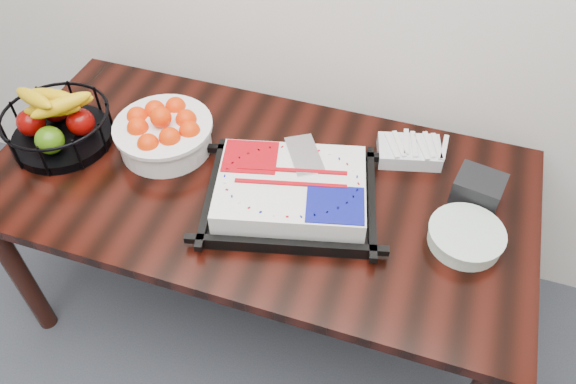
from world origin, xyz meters
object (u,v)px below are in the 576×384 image
(table, at_px, (258,198))
(plate_stack, at_px, (466,237))
(cake_tray, at_px, (291,192))
(tangerine_bowl, at_px, (163,127))
(napkin_box, at_px, (478,190))
(fruit_basket, at_px, (58,124))

(table, xyz_separation_m, plate_stack, (0.68, -0.05, 0.11))
(cake_tray, distance_m, tangerine_bowl, 0.51)
(napkin_box, bearing_deg, tangerine_bowl, -175.67)
(cake_tray, height_order, napkin_box, cake_tray)
(napkin_box, bearing_deg, cake_tray, -161.10)
(fruit_basket, relative_size, plate_stack, 1.62)
(tangerine_bowl, distance_m, fruit_basket, 0.37)
(table, xyz_separation_m, fruit_basket, (-0.71, -0.03, 0.17))
(fruit_basket, bearing_deg, cake_tray, -1.55)
(cake_tray, relative_size, tangerine_bowl, 1.80)
(cake_tray, relative_size, fruit_basket, 1.66)
(table, height_order, napkin_box, napkin_box)
(table, bearing_deg, napkin_box, 11.01)
(cake_tray, xyz_separation_m, fruit_basket, (-0.85, 0.02, 0.03))
(table, height_order, cake_tray, cake_tray)
(cake_tray, xyz_separation_m, tangerine_bowl, (-0.49, 0.11, 0.04))
(cake_tray, distance_m, fruit_basket, 0.85)
(plate_stack, bearing_deg, table, 176.14)
(plate_stack, xyz_separation_m, napkin_box, (0.01, 0.18, 0.02))
(table, bearing_deg, cake_tray, -21.67)
(tangerine_bowl, bearing_deg, fruit_basket, -166.39)
(table, distance_m, napkin_box, 0.72)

